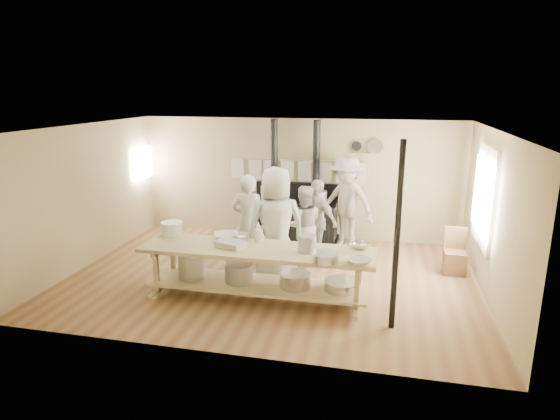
{
  "coord_description": "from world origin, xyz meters",
  "views": [
    {
      "loc": [
        1.83,
        -7.42,
        3.21
      ],
      "look_at": [
        0.11,
        0.2,
        1.18
      ],
      "focal_mm": 30.0,
      "sensor_mm": 36.0,
      "label": 1
    }
  ],
  "objects_px": {
    "stove": "(294,217)",
    "cook_by_window": "(346,202)",
    "roasting_pan": "(230,244)",
    "cook_left": "(303,226)",
    "chair": "(454,260)",
    "cook_right": "(317,221)",
    "cook_center": "(276,226)",
    "prep_table": "(257,268)",
    "cook_far_left": "(248,222)"
  },
  "relations": [
    {
      "from": "cook_far_left",
      "to": "prep_table",
      "type": "bearing_deg",
      "value": 109.59
    },
    {
      "from": "cook_by_window",
      "to": "chair",
      "type": "bearing_deg",
      "value": -1.4
    },
    {
      "from": "stove",
      "to": "cook_center",
      "type": "height_order",
      "value": "stove"
    },
    {
      "from": "cook_left",
      "to": "chair",
      "type": "relative_size",
      "value": 1.86
    },
    {
      "from": "cook_right",
      "to": "cook_far_left",
      "type": "bearing_deg",
      "value": 60.25
    },
    {
      "from": "cook_center",
      "to": "cook_right",
      "type": "distance_m",
      "value": 1.3
    },
    {
      "from": "chair",
      "to": "cook_right",
      "type": "bearing_deg",
      "value": 178.3
    },
    {
      "from": "stove",
      "to": "cook_center",
      "type": "xyz_separation_m",
      "value": [
        0.14,
        -2.27,
        0.47
      ]
    },
    {
      "from": "prep_table",
      "to": "cook_right",
      "type": "relative_size",
      "value": 2.28
    },
    {
      "from": "cook_center",
      "to": "cook_by_window",
      "type": "distance_m",
      "value": 2.32
    },
    {
      "from": "cook_far_left",
      "to": "roasting_pan",
      "type": "distance_m",
      "value": 1.35
    },
    {
      "from": "cook_left",
      "to": "stove",
      "type": "bearing_deg",
      "value": -87.26
    },
    {
      "from": "stove",
      "to": "cook_far_left",
      "type": "distance_m",
      "value": 1.82
    },
    {
      "from": "stove",
      "to": "chair",
      "type": "bearing_deg",
      "value": -20.55
    },
    {
      "from": "cook_left",
      "to": "cook_by_window",
      "type": "xyz_separation_m",
      "value": [
        0.68,
        1.2,
        0.2
      ]
    },
    {
      "from": "cook_far_left",
      "to": "cook_right",
      "type": "relative_size",
      "value": 1.1
    },
    {
      "from": "cook_by_window",
      "to": "roasting_pan",
      "type": "xyz_separation_m",
      "value": [
        -1.52,
        -2.89,
        -0.06
      ]
    },
    {
      "from": "roasting_pan",
      "to": "stove",
      "type": "bearing_deg",
      "value": 82.49
    },
    {
      "from": "prep_table",
      "to": "cook_far_left",
      "type": "height_order",
      "value": "cook_far_left"
    },
    {
      "from": "cook_center",
      "to": "cook_right",
      "type": "height_order",
      "value": "cook_center"
    },
    {
      "from": "stove",
      "to": "cook_right",
      "type": "xyz_separation_m",
      "value": [
        0.65,
        -1.1,
        0.27
      ]
    },
    {
      "from": "chair",
      "to": "cook_left",
      "type": "bearing_deg",
      "value": -175.98
    },
    {
      "from": "cook_left",
      "to": "chair",
      "type": "bearing_deg",
      "value": 168.74
    },
    {
      "from": "cook_center",
      "to": "cook_right",
      "type": "xyz_separation_m",
      "value": [
        0.52,
        1.17,
        -0.2
      ]
    },
    {
      "from": "cook_far_left",
      "to": "cook_right",
      "type": "xyz_separation_m",
      "value": [
        1.16,
        0.62,
        -0.08
      ]
    },
    {
      "from": "cook_left",
      "to": "roasting_pan",
      "type": "distance_m",
      "value": 1.9
    },
    {
      "from": "cook_far_left",
      "to": "cook_center",
      "type": "bearing_deg",
      "value": 137.44
    },
    {
      "from": "prep_table",
      "to": "roasting_pan",
      "type": "xyz_separation_m",
      "value": [
        -0.4,
        -0.04,
        0.38
      ]
    },
    {
      "from": "stove",
      "to": "cook_left",
      "type": "distance_m",
      "value": 1.45
    },
    {
      "from": "cook_left",
      "to": "chair",
      "type": "xyz_separation_m",
      "value": [
        2.72,
        0.18,
        -0.52
      ]
    },
    {
      "from": "prep_table",
      "to": "cook_center",
      "type": "xyz_separation_m",
      "value": [
        0.14,
        0.74,
        0.48
      ]
    },
    {
      "from": "prep_table",
      "to": "cook_right",
      "type": "bearing_deg",
      "value": 71.19
    },
    {
      "from": "stove",
      "to": "cook_left",
      "type": "bearing_deg",
      "value": -72.22
    },
    {
      "from": "cook_far_left",
      "to": "cook_by_window",
      "type": "height_order",
      "value": "cook_by_window"
    },
    {
      "from": "cook_left",
      "to": "roasting_pan",
      "type": "xyz_separation_m",
      "value": [
        -0.84,
        -1.7,
        0.14
      ]
    },
    {
      "from": "stove",
      "to": "cook_by_window",
      "type": "bearing_deg",
      "value": -8.51
    },
    {
      "from": "prep_table",
      "to": "roasting_pan",
      "type": "distance_m",
      "value": 0.55
    },
    {
      "from": "cook_far_left",
      "to": "cook_left",
      "type": "xyz_separation_m",
      "value": [
        0.95,
        0.35,
        -0.12
      ]
    },
    {
      "from": "chair",
      "to": "cook_by_window",
      "type": "bearing_deg",
      "value": 153.74
    },
    {
      "from": "prep_table",
      "to": "cook_right",
      "type": "distance_m",
      "value": 2.05
    },
    {
      "from": "cook_right",
      "to": "chair",
      "type": "distance_m",
      "value": 2.57
    },
    {
      "from": "cook_left",
      "to": "cook_by_window",
      "type": "height_order",
      "value": "cook_by_window"
    },
    {
      "from": "prep_table",
      "to": "cook_center",
      "type": "height_order",
      "value": "cook_center"
    },
    {
      "from": "cook_right",
      "to": "roasting_pan",
      "type": "distance_m",
      "value": 2.23
    },
    {
      "from": "cook_far_left",
      "to": "cook_left",
      "type": "distance_m",
      "value": 1.02
    },
    {
      "from": "cook_right",
      "to": "cook_left",
      "type": "bearing_deg",
      "value": 83.27
    },
    {
      "from": "prep_table",
      "to": "cook_by_window",
      "type": "distance_m",
      "value": 3.09
    },
    {
      "from": "cook_far_left",
      "to": "chair",
      "type": "relative_size",
      "value": 2.15
    },
    {
      "from": "cook_right",
      "to": "roasting_pan",
      "type": "bearing_deg",
      "value": 94.04
    },
    {
      "from": "chair",
      "to": "roasting_pan",
      "type": "bearing_deg",
      "value": -151.99
    }
  ]
}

